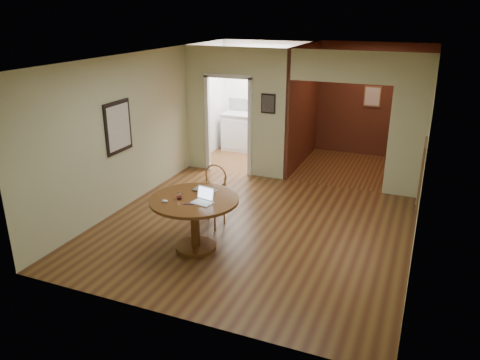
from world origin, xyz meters
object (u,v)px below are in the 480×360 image
at_px(open_laptop, 204,198).
at_px(closed_laptop, 203,192).
at_px(dining_table, 195,212).
at_px(chair, 213,192).

bearing_deg(open_laptop, closed_laptop, 129.63).
xyz_separation_m(dining_table, open_laptop, (0.19, -0.05, 0.27)).
relative_size(chair, closed_laptop, 2.81).
xyz_separation_m(chair, open_laptop, (0.30, -0.92, 0.30)).
height_order(open_laptop, closed_laptop, open_laptop).
height_order(chair, closed_laptop, chair).
xyz_separation_m(dining_table, closed_laptop, (0.02, 0.26, 0.23)).
distance_m(open_laptop, closed_laptop, 0.36).
bearing_deg(dining_table, open_laptop, -15.60).
height_order(dining_table, chair, chair).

